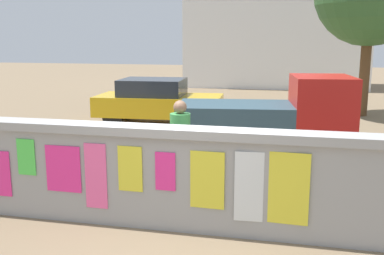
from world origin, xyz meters
TOP-DOWN VIEW (x-y plane):
  - ground at (0.00, 8.00)m, footprint 60.00×60.00m
  - poster_wall at (-0.01, -0.00)m, footprint 8.07×0.42m
  - auto_rickshaw_truck at (1.08, 3.79)m, footprint 3.76×1.94m
  - car_parked at (-2.57, 7.33)m, footprint 3.90×1.93m
  - bicycle_near at (-1.72, 1.93)m, footprint 1.68×0.52m
  - person_walking at (-0.32, 1.33)m, footprint 0.36×0.36m
  - building_background at (0.42, 19.83)m, footprint 9.84×4.75m

SIDE VIEW (x-z plane):
  - ground at x=0.00m, z-range 0.00..0.00m
  - bicycle_near at x=-1.72m, z-range -0.11..0.84m
  - car_parked at x=-2.57m, z-range 0.03..1.43m
  - poster_wall at x=-0.01m, z-range 0.02..1.46m
  - auto_rickshaw_truck at x=1.08m, z-range -0.02..1.83m
  - person_walking at x=-0.32m, z-range 0.18..1.80m
  - building_background at x=0.42m, z-range 0.02..7.01m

